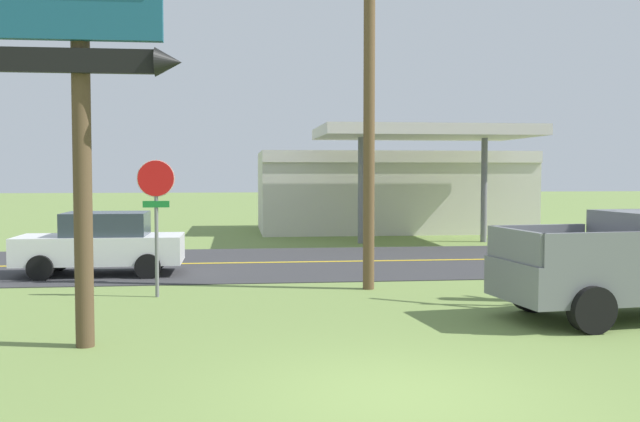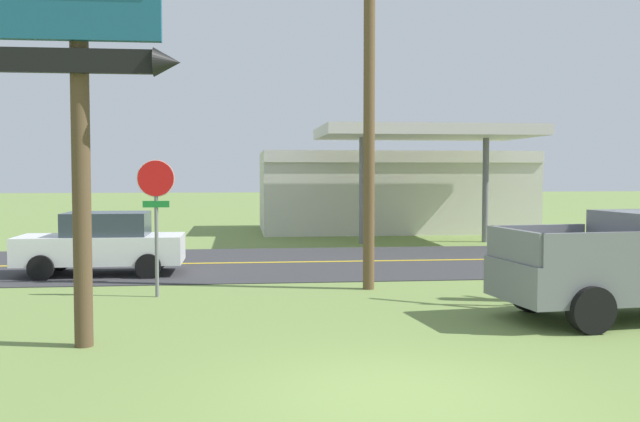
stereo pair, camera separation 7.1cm
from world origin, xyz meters
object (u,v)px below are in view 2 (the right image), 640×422
stop_sign (156,203)px  car_white_mid_lane (103,243)px  motel_sign (82,34)px  gas_station (393,189)px  utility_pole (369,78)px

stop_sign → car_white_mid_lane: bearing=116.3°
motel_sign → car_white_mid_lane: bearing=98.5°
gas_station → car_white_mid_lane: 17.03m
motel_sign → car_white_mid_lane: motel_sign is taller
gas_station → car_white_mid_lane: bearing=-128.5°
stop_sign → car_white_mid_lane: 4.19m
utility_pole → car_white_mid_lane: (-6.49, 3.05, -3.98)m
gas_station → utility_pole: bearing=-104.0°
motel_sign → stop_sign: (0.56, 4.53, -2.71)m
motel_sign → utility_pole: (5.27, 5.07, 0.08)m
gas_station → stop_sign: bearing=-117.5°
utility_pole → car_white_mid_lane: size_ratio=2.15×
gas_station → car_white_mid_lane: gas_station is taller
utility_pole → gas_station: bearing=76.0°
utility_pole → car_white_mid_lane: 8.20m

